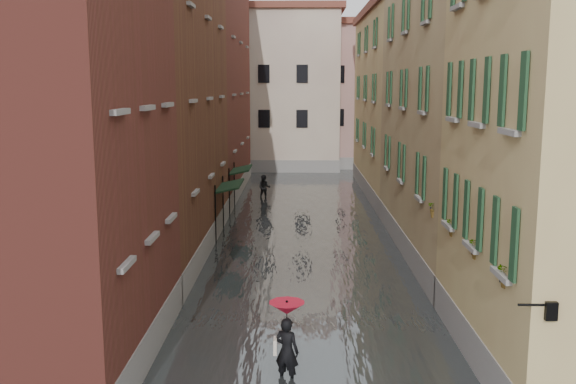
{
  "coord_description": "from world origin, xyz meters",
  "views": [
    {
      "loc": [
        -0.33,
        -17.41,
        7.11
      ],
      "look_at": [
        -0.71,
        7.23,
        3.0
      ],
      "focal_mm": 40.0,
      "sensor_mm": 36.0,
      "label": 1
    }
  ],
  "objects": [
    {
      "name": "awning_far",
      "position": [
        -3.49,
        17.33,
        2.46
      ],
      "size": [
        1.09,
        2.78,
        2.8
      ],
      "color": "black",
      "rests_on": "ground"
    },
    {
      "name": "wall_lantern",
      "position": [
        4.33,
        -6.0,
        3.01
      ],
      "size": [
        0.71,
        0.22,
        0.35
      ],
      "color": "black",
      "rests_on": "ground"
    },
    {
      "name": "window_planters",
      "position": [
        4.12,
        -0.87,
        3.51
      ],
      "size": [
        0.59,
        8.04,
        0.84
      ],
      "color": "#A06334",
      "rests_on": "ground"
    },
    {
      "name": "building_end_cream",
      "position": [
        -3.0,
        38.0,
        6.5
      ],
      "size": [
        12.0,
        9.0,
        13.0
      ],
      "primitive_type": "cube",
      "color": "beige",
      "rests_on": "ground"
    },
    {
      "name": "floodwater",
      "position": [
        0.0,
        13.0,
        0.1
      ],
      "size": [
        10.0,
        60.0,
        0.2
      ],
      "primitive_type": "cube",
      "color": "#454B4C",
      "rests_on": "ground"
    },
    {
      "name": "building_left_near",
      "position": [
        -7.0,
        -2.0,
        6.5
      ],
      "size": [
        6.0,
        8.0,
        13.0
      ],
      "primitive_type": "cube",
      "color": "brown",
      "rests_on": "ground"
    },
    {
      "name": "building_left_mid",
      "position": [
        -7.0,
        9.0,
        6.25
      ],
      "size": [
        6.0,
        14.0,
        12.5
      ],
      "primitive_type": "cube",
      "color": "brown",
      "rests_on": "ground"
    },
    {
      "name": "building_right_mid",
      "position": [
        7.0,
        9.0,
        6.5
      ],
      "size": [
        6.0,
        14.0,
        13.0
      ],
      "primitive_type": "cube",
      "color": "tan",
      "rests_on": "ground"
    },
    {
      "name": "pedestrian_main",
      "position": [
        -0.59,
        -2.95,
        1.2
      ],
      "size": [
        0.87,
        0.87,
        2.06
      ],
      "color": "black",
      "rests_on": "ground"
    },
    {
      "name": "building_left_far",
      "position": [
        -7.0,
        24.0,
        7.0
      ],
      "size": [
        6.0,
        16.0,
        14.0
      ],
      "primitive_type": "cube",
      "color": "brown",
      "rests_on": "ground"
    },
    {
      "name": "awning_near",
      "position": [
        -3.49,
        11.66,
        2.47
      ],
      "size": [
        1.09,
        2.97,
        2.8
      ],
      "color": "black",
      "rests_on": "ground"
    },
    {
      "name": "building_right_far",
      "position": [
        7.0,
        24.0,
        5.75
      ],
      "size": [
        6.0,
        16.0,
        11.5
      ],
      "primitive_type": "cube",
      "color": "tan",
      "rests_on": "ground"
    },
    {
      "name": "ground",
      "position": [
        0.0,
        0.0,
        0.0
      ],
      "size": [
        120.0,
        120.0,
        0.0
      ],
      "primitive_type": "plane",
      "color": "#59595B",
      "rests_on": "ground"
    },
    {
      "name": "pedestrian_far",
      "position": [
        -2.41,
        22.02,
        0.8
      ],
      "size": [
        0.79,
        0.62,
        1.6
      ],
      "primitive_type": "imported",
      "rotation": [
        0.0,
        0.0,
        -0.02
      ],
      "color": "black",
      "rests_on": "ground"
    },
    {
      "name": "building_end_pink",
      "position": [
        6.0,
        40.0,
        6.0
      ],
      "size": [
        10.0,
        9.0,
        12.0
      ],
      "primitive_type": "cube",
      "color": "tan",
      "rests_on": "ground"
    }
  ]
}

